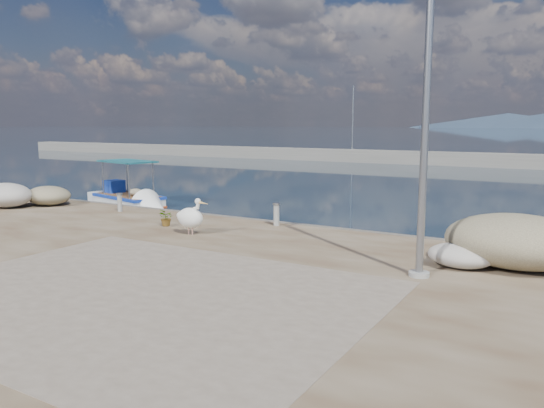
{
  "coord_description": "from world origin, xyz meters",
  "views": [
    {
      "loc": [
        8.23,
        -10.16,
        3.75
      ],
      "look_at": [
        0.0,
        3.8,
        1.3
      ],
      "focal_mm": 35.0,
      "sensor_mm": 36.0,
      "label": 1
    }
  ],
  "objects": [
    {
      "name": "pelican",
      "position": [
        -1.67,
        1.89,
        1.02
      ],
      "size": [
        1.14,
        0.55,
        1.11
      ],
      "rotation": [
        0.0,
        0.0,
        -0.03
      ],
      "color": "tan",
      "rests_on": "quay"
    },
    {
      "name": "lamp_post",
      "position": [
        5.35,
        1.0,
        3.8
      ],
      "size": [
        0.44,
        0.96,
        7.0
      ],
      "color": "gray",
      "rests_on": "quay"
    },
    {
      "name": "ground",
      "position": [
        0.0,
        0.0,
        0.0
      ],
      "size": [
        1400.0,
        1400.0,
        0.0
      ],
      "primitive_type": "plane",
      "color": "#162635",
      "rests_on": "ground"
    },
    {
      "name": "net_pile_a",
      "position": [
        -11.31,
        2.31,
        0.98
      ],
      "size": [
        2.34,
        1.7,
        0.96
      ],
      "primitive_type": "ellipsoid",
      "color": "beige",
      "rests_on": "quay"
    },
    {
      "name": "quay_patch",
      "position": [
        1.0,
        -3.0,
        0.5
      ],
      "size": [
        9.0,
        7.0,
        0.01
      ],
      "primitive_type": "cube",
      "color": "gray",
      "rests_on": "quay"
    },
    {
      "name": "bollard_near",
      "position": [
        -0.19,
        4.4,
        0.91
      ],
      "size": [
        0.25,
        0.25,
        0.75
      ],
      "color": "gray",
      "rests_on": "quay"
    },
    {
      "name": "net_pile_d",
      "position": [
        5.97,
        2.18,
        0.78
      ],
      "size": [
        1.49,
        1.12,
        0.56
      ],
      "primitive_type": "ellipsoid",
      "color": "beige",
      "rests_on": "quay"
    },
    {
      "name": "breakwater",
      "position": [
        -0.0,
        40.0,
        0.6
      ],
      "size": [
        120.0,
        2.2,
        7.5
      ],
      "color": "gray",
      "rests_on": "ground"
    },
    {
      "name": "net_pile_c",
      "position": [
        7.04,
        2.77,
        1.12
      ],
      "size": [
        3.16,
        2.26,
        1.24
      ],
      "primitive_type": "ellipsoid",
      "color": "tan",
      "rests_on": "quay"
    },
    {
      "name": "boat_left",
      "position": [
        -9.94,
        7.46,
        0.19
      ],
      "size": [
        5.31,
        2.78,
        2.44
      ],
      "rotation": [
        0.0,
        0.0,
        -0.23
      ],
      "color": "white",
      "rests_on": "ground"
    },
    {
      "name": "bollard_far",
      "position": [
        -6.65,
        3.84,
        0.88
      ],
      "size": [
        0.23,
        0.23,
        0.7
      ],
      "color": "gray",
      "rests_on": "quay"
    },
    {
      "name": "net_pile_b",
      "position": [
        -10.37,
        3.54,
        0.88
      ],
      "size": [
        1.98,
        1.54,
        0.77
      ],
      "primitive_type": "ellipsoid",
      "color": "tan",
      "rests_on": "quay"
    },
    {
      "name": "potted_plant",
      "position": [
        -3.19,
        2.54,
        0.78
      ],
      "size": [
        0.63,
        0.6,
        0.55
      ],
      "primitive_type": "imported",
      "rotation": [
        0.0,
        0.0,
        -0.43
      ],
      "color": "#33722D",
      "rests_on": "quay"
    }
  ]
}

